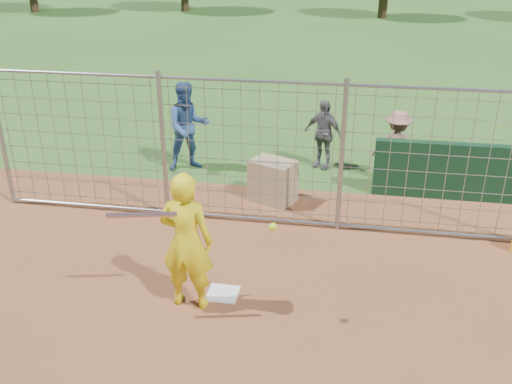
% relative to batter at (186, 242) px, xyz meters
% --- Properties ---
extents(ground, '(100.00, 100.00, 0.00)m').
position_rel_batter_xyz_m(ground, '(0.40, 0.49, -0.97)').
color(ground, '#2D591E').
rests_on(ground, ground).
extents(home_plate, '(0.43, 0.43, 0.02)m').
position_rel_batter_xyz_m(home_plate, '(0.40, 0.29, -0.96)').
color(home_plate, silver).
rests_on(home_plate, ground).
extents(dugout_wall, '(2.60, 0.20, 1.10)m').
position_rel_batter_xyz_m(dugout_wall, '(3.80, 4.09, -0.42)').
color(dugout_wall, '#11381E').
rests_on(dugout_wall, ground).
extents(batter, '(0.73, 0.49, 1.95)m').
position_rel_batter_xyz_m(batter, '(0.00, 0.00, 0.00)').
color(batter, yellow).
rests_on(batter, ground).
extents(bystander_a, '(1.13, 1.04, 1.86)m').
position_rel_batter_xyz_m(bystander_a, '(-1.32, 4.70, -0.04)').
color(bystander_a, navy).
rests_on(bystander_a, ground).
extents(bystander_b, '(0.94, 0.71, 1.49)m').
position_rel_batter_xyz_m(bystander_b, '(1.45, 5.26, -0.23)').
color(bystander_b, '#58575C').
rests_on(bystander_b, ground).
extents(bystander_c, '(1.04, 0.72, 1.47)m').
position_rel_batter_xyz_m(bystander_c, '(2.93, 4.75, -0.24)').
color(bystander_c, '#9C6C55').
rests_on(bystander_c, ground).
extents(equipment_bin, '(0.95, 0.82, 0.80)m').
position_rel_batter_xyz_m(equipment_bin, '(0.65, 3.42, -0.57)').
color(equipment_bin, tan).
rests_on(equipment_bin, ground).
extents(equipment_in_play, '(2.07, 0.35, 0.20)m').
position_rel_batter_xyz_m(equipment_in_play, '(-0.05, -0.29, 0.50)').
color(equipment_in_play, silver).
rests_on(equipment_in_play, ground).
extents(backstop_fence, '(9.08, 0.08, 2.60)m').
position_rel_batter_xyz_m(backstop_fence, '(0.40, 2.49, 0.29)').
color(backstop_fence, gray).
rests_on(backstop_fence, ground).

